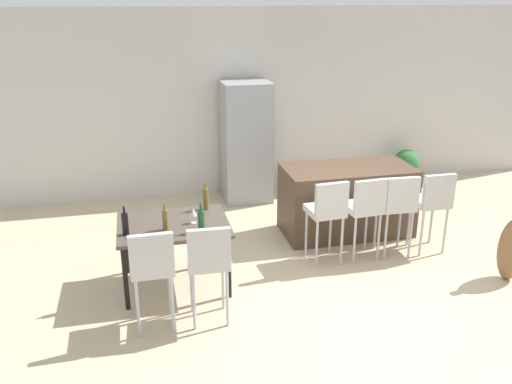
{
  "coord_description": "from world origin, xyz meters",
  "views": [
    {
      "loc": [
        -2.19,
        -5.27,
        3.04
      ],
      "look_at": [
        -0.86,
        0.56,
        0.85
      ],
      "focal_mm": 37.82,
      "sensor_mm": 36.0,
      "label": 1
    }
  ],
  "objects_px": {
    "bar_chair_middle": "(365,205)",
    "potted_plant": "(406,165)",
    "wine_bottle_left": "(125,224)",
    "wine_bottle_near": "(206,198)",
    "bar_chair_far": "(433,199)",
    "refrigerator": "(246,142)",
    "dining_chair_far": "(208,258)",
    "wine_bottle_right": "(201,221)",
    "bar_chair_right": "(398,203)",
    "wine_glass_middle": "(193,212)",
    "dining_table": "(174,230)",
    "wine_bottle_end": "(165,219)",
    "kitchen_island": "(346,200)",
    "floor_vase": "(511,249)",
    "dining_chair_near": "(152,264)",
    "bar_chair_left": "(327,209)"
  },
  "relations": [
    {
      "from": "kitchen_island",
      "to": "wine_bottle_left",
      "type": "distance_m",
      "value": 3.1
    },
    {
      "from": "bar_chair_middle",
      "to": "dining_table",
      "type": "height_order",
      "value": "bar_chair_middle"
    },
    {
      "from": "bar_chair_left",
      "to": "dining_chair_far",
      "type": "xyz_separation_m",
      "value": [
        -1.53,
        -0.95,
        0.0
      ]
    },
    {
      "from": "refrigerator",
      "to": "potted_plant",
      "type": "relative_size",
      "value": 2.94
    },
    {
      "from": "dining_table",
      "to": "dining_chair_near",
      "type": "relative_size",
      "value": 1.12
    },
    {
      "from": "wine_glass_middle",
      "to": "floor_vase",
      "type": "relative_size",
      "value": 0.2
    },
    {
      "from": "kitchen_island",
      "to": "bar_chair_left",
      "type": "distance_m",
      "value": 1.01
    },
    {
      "from": "dining_table",
      "to": "wine_bottle_left",
      "type": "bearing_deg",
      "value": -159.75
    },
    {
      "from": "bar_chair_left",
      "to": "bar_chair_middle",
      "type": "distance_m",
      "value": 0.47
    },
    {
      "from": "kitchen_island",
      "to": "wine_bottle_near",
      "type": "height_order",
      "value": "wine_bottle_near"
    },
    {
      "from": "kitchen_island",
      "to": "wine_glass_middle",
      "type": "bearing_deg",
      "value": -155.81
    },
    {
      "from": "dining_chair_far",
      "to": "refrigerator",
      "type": "height_order",
      "value": "refrigerator"
    },
    {
      "from": "bar_chair_left",
      "to": "potted_plant",
      "type": "bearing_deg",
      "value": 46.23
    },
    {
      "from": "wine_bottle_end",
      "to": "wine_bottle_left",
      "type": "bearing_deg",
      "value": -174.54
    },
    {
      "from": "wine_bottle_left",
      "to": "wine_bottle_near",
      "type": "xyz_separation_m",
      "value": [
        0.89,
        0.51,
        0.01
      ]
    },
    {
      "from": "bar_chair_left",
      "to": "wine_bottle_right",
      "type": "height_order",
      "value": "wine_bottle_right"
    },
    {
      "from": "bar_chair_middle",
      "to": "wine_bottle_end",
      "type": "relative_size",
      "value": 3.68
    },
    {
      "from": "wine_bottle_right",
      "to": "wine_glass_middle",
      "type": "distance_m",
      "value": 0.25
    },
    {
      "from": "kitchen_island",
      "to": "wine_bottle_right",
      "type": "relative_size",
      "value": 5.42
    },
    {
      "from": "wine_glass_middle",
      "to": "wine_bottle_left",
      "type": "bearing_deg",
      "value": -168.22
    },
    {
      "from": "dining_chair_near",
      "to": "wine_bottle_end",
      "type": "height_order",
      "value": "dining_chair_near"
    },
    {
      "from": "potted_plant",
      "to": "dining_chair_near",
      "type": "bearing_deg",
      "value": -142.56
    },
    {
      "from": "wine_glass_middle",
      "to": "refrigerator",
      "type": "distance_m",
      "value": 2.77
    },
    {
      "from": "bar_chair_left",
      "to": "wine_bottle_right",
      "type": "bearing_deg",
      "value": -165.06
    },
    {
      "from": "wine_bottle_near",
      "to": "wine_glass_middle",
      "type": "relative_size",
      "value": 1.87
    },
    {
      "from": "dining_chair_far",
      "to": "wine_glass_middle",
      "type": "distance_m",
      "value": 0.8
    },
    {
      "from": "wine_bottle_end",
      "to": "refrigerator",
      "type": "distance_m",
      "value": 3.0
    },
    {
      "from": "bar_chair_right",
      "to": "bar_chair_left",
      "type": "bearing_deg",
      "value": 179.99
    },
    {
      "from": "bar_chair_middle",
      "to": "bar_chair_far",
      "type": "height_order",
      "value": "same"
    },
    {
      "from": "dining_table",
      "to": "wine_glass_middle",
      "type": "bearing_deg",
      "value": -8.85
    },
    {
      "from": "wine_bottle_right",
      "to": "dining_chair_near",
      "type": "bearing_deg",
      "value": -134.65
    },
    {
      "from": "wine_glass_middle",
      "to": "kitchen_island",
      "type": "bearing_deg",
      "value": 24.19
    },
    {
      "from": "kitchen_island",
      "to": "potted_plant",
      "type": "xyz_separation_m",
      "value": [
        1.68,
        1.56,
        -0.09
      ]
    },
    {
      "from": "bar_chair_middle",
      "to": "potted_plant",
      "type": "xyz_separation_m",
      "value": [
        1.78,
        2.36,
        -0.33
      ]
    },
    {
      "from": "bar_chair_middle",
      "to": "potted_plant",
      "type": "distance_m",
      "value": 2.97
    },
    {
      "from": "potted_plant",
      "to": "wine_glass_middle",
      "type": "bearing_deg",
      "value": -146.66
    },
    {
      "from": "bar_chair_middle",
      "to": "potted_plant",
      "type": "height_order",
      "value": "bar_chair_middle"
    },
    {
      "from": "bar_chair_middle",
      "to": "bar_chair_right",
      "type": "bearing_deg",
      "value": -0.01
    },
    {
      "from": "bar_chair_far",
      "to": "wine_bottle_left",
      "type": "bearing_deg",
      "value": -175.08
    },
    {
      "from": "bar_chair_right",
      "to": "wine_glass_middle",
      "type": "distance_m",
      "value": 2.48
    },
    {
      "from": "bar_chair_left",
      "to": "dining_chair_far",
      "type": "distance_m",
      "value": 1.8
    },
    {
      "from": "bar_chair_left",
      "to": "dining_chair_near",
      "type": "xyz_separation_m",
      "value": [
        -2.06,
        -0.95,
        0.0
      ]
    },
    {
      "from": "wine_bottle_left",
      "to": "wine_bottle_near",
      "type": "distance_m",
      "value": 1.03
    },
    {
      "from": "dining_chair_far",
      "to": "wine_bottle_near",
      "type": "xyz_separation_m",
      "value": [
        0.14,
        1.15,
        0.17
      ]
    },
    {
      "from": "bar_chair_middle",
      "to": "wine_bottle_left",
      "type": "xyz_separation_m",
      "value": [
        -2.76,
        -0.31,
        0.16
      ]
    },
    {
      "from": "kitchen_island",
      "to": "dining_chair_near",
      "type": "height_order",
      "value": "dining_chair_near"
    },
    {
      "from": "dining_chair_far",
      "to": "bar_chair_right",
      "type": "bearing_deg",
      "value": 21.35
    },
    {
      "from": "dining_chair_far",
      "to": "wine_bottle_right",
      "type": "bearing_deg",
      "value": 89.14
    },
    {
      "from": "dining_chair_far",
      "to": "refrigerator",
      "type": "relative_size",
      "value": 0.57
    },
    {
      "from": "bar_chair_left",
      "to": "kitchen_island",
      "type": "bearing_deg",
      "value": 54.38
    }
  ]
}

